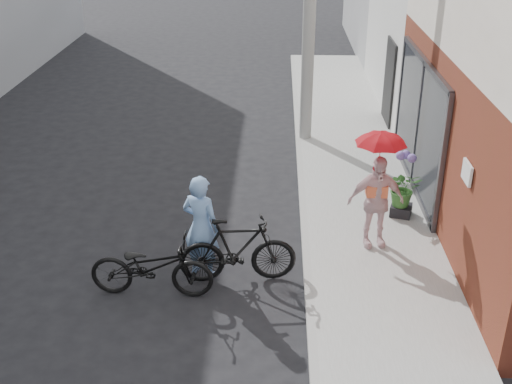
# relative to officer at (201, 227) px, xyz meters

# --- Properties ---
(ground) EXTENTS (80.00, 80.00, 0.00)m
(ground) POSITION_rel_officer_xyz_m (0.70, -0.23, -0.84)
(ground) COLOR black
(ground) RESTS_ON ground
(sidewalk) EXTENTS (2.20, 24.00, 0.12)m
(sidewalk) POSITION_rel_officer_xyz_m (2.80, 1.77, -0.78)
(sidewalk) COLOR gray
(sidewalk) RESTS_ON ground
(curb) EXTENTS (0.12, 24.00, 0.12)m
(curb) POSITION_rel_officer_xyz_m (1.64, 1.77, -0.78)
(curb) COLOR #9E9E99
(curb) RESTS_ON ground
(officer) EXTENTS (0.73, 0.62, 1.69)m
(officer) POSITION_rel_officer_xyz_m (0.00, 0.00, 0.00)
(officer) COLOR #7197C9
(officer) RESTS_ON ground
(bike_left) EXTENTS (1.85, 0.70, 0.96)m
(bike_left) POSITION_rel_officer_xyz_m (-0.68, -0.57, -0.37)
(bike_left) COLOR black
(bike_left) RESTS_ON ground
(bike_right) EXTENTS (1.83, 0.69, 1.07)m
(bike_right) POSITION_rel_officer_xyz_m (0.56, -0.16, -0.31)
(bike_right) COLOR black
(bike_right) RESTS_ON ground
(kimono_woman) EXTENTS (0.97, 0.51, 1.58)m
(kimono_woman) POSITION_rel_officer_xyz_m (2.74, 0.82, 0.06)
(kimono_woman) COLOR beige
(kimono_woman) RESTS_ON sidewalk
(parasol) EXTENTS (0.78, 0.78, 0.69)m
(parasol) POSITION_rel_officer_xyz_m (2.74, 0.82, 1.20)
(parasol) COLOR red
(parasol) RESTS_ON kimono_woman
(planter) EXTENTS (0.46, 0.46, 0.19)m
(planter) POSITION_rel_officer_xyz_m (3.39, 1.88, -0.63)
(planter) COLOR black
(planter) RESTS_ON sidewalk
(potted_plant) EXTENTS (0.61, 0.53, 0.67)m
(potted_plant) POSITION_rel_officer_xyz_m (3.39, 1.88, -0.20)
(potted_plant) COLOR #326528
(potted_plant) RESTS_ON planter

